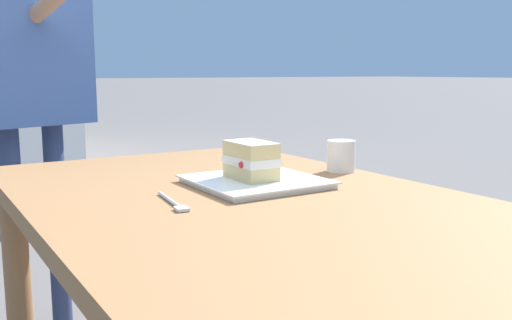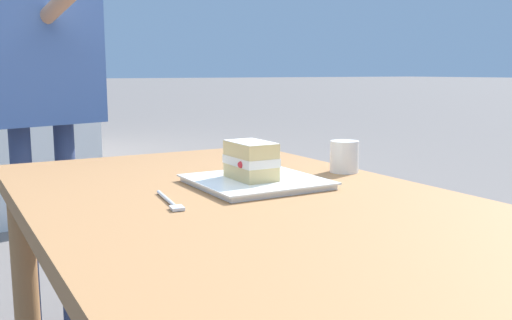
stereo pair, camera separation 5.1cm
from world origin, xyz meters
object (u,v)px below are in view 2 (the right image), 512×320
cake_slice (251,160)px  dessert_fork (170,202)px  dessert_plate (256,182)px  coffee_cup (344,156)px  diner_person (38,51)px  patio_table (281,256)px

cake_slice → dessert_fork: size_ratio=0.75×
dessert_plate → coffee_cup: size_ratio=3.39×
dessert_fork → diner_person: bearing=-176.4°
dessert_plate → coffee_cup: bearing=97.1°
patio_table → coffee_cup: (-0.27, 0.37, 0.13)m
coffee_cup → diner_person: size_ratio=0.05×
cake_slice → diner_person: (-0.99, -0.29, 0.27)m
patio_table → dessert_fork: dessert_fork is taller
dessert_plate → cake_slice: 0.05m
dessert_plate → coffee_cup: 0.29m
dessert_fork → patio_table: bearing=44.4°
patio_table → dessert_plate: dessert_plate is taller
patio_table → diner_person: (-1.22, -0.23, 0.42)m
coffee_cup → dessert_fork: bearing=-78.4°
coffee_cup → dessert_plate: bearing=-82.9°
dessert_plate → cake_slice: bearing=-98.1°
dessert_plate → cake_slice: cake_slice is taller
cake_slice → coffee_cup: cake_slice is taller
patio_table → cake_slice: (-0.24, 0.07, 0.15)m
dessert_plate → coffee_cup: coffee_cup is taller
patio_table → cake_slice: bearing=164.0°
dessert_plate → dessert_fork: (0.07, -0.24, -0.00)m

